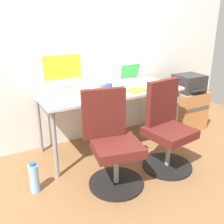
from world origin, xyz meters
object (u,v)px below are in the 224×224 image
object	(u,v)px
coffee_mug	(109,87)
printer	(189,83)
office_chair_right	(166,130)
water_bottle_on_floor	(34,178)
desktop_monitor	(62,69)
open_laptop	(133,77)
office_chair_left	(112,144)
side_cabinet	(186,110)

from	to	relation	value
coffee_mug	printer	bearing A→B (deg)	2.62
office_chair_right	water_bottle_on_floor	xyz separation A→B (m)	(-1.38, 0.22, -0.28)
desktop_monitor	open_laptop	world-z (taller)	desktop_monitor
printer	coffee_mug	distance (m)	1.33
printer	water_bottle_on_floor	world-z (taller)	printer
office_chair_left	printer	xyz separation A→B (m)	(1.62, 0.66, 0.25)
office_chair_left	open_laptop	distance (m)	1.26
side_cabinet	desktop_monitor	size ratio (longest dim) A/B	1.16
office_chair_right	open_laptop	size ratio (longest dim) A/B	3.03
office_chair_right	coffee_mug	xyz separation A→B (m)	(-0.37, 0.60, 0.38)
water_bottle_on_floor	coffee_mug	bearing A→B (deg)	20.87
desktop_monitor	coffee_mug	distance (m)	0.57
office_chair_right	desktop_monitor	bearing A→B (deg)	133.60
desktop_monitor	open_laptop	distance (m)	0.98
printer	open_laptop	size ratio (longest dim) A/B	1.29
office_chair_right	printer	bearing A→B (deg)	34.77
office_chair_right	open_laptop	distance (m)	0.97
office_chair_left	printer	world-z (taller)	office_chair_left
desktop_monitor	open_laptop	bearing A→B (deg)	0.77
printer	desktop_monitor	xyz separation A→B (m)	(-1.78, 0.20, 0.33)
open_laptop	office_chair_right	bearing A→B (deg)	-98.90
office_chair_left	water_bottle_on_floor	size ratio (longest dim) A/B	3.03
printer	office_chair_right	bearing A→B (deg)	-145.23
office_chair_right	desktop_monitor	size ratio (longest dim) A/B	1.96
side_cabinet	desktop_monitor	distance (m)	1.94
open_laptop	coffee_mug	distance (m)	0.58
printer	open_laptop	bearing A→B (deg)	165.16
water_bottle_on_floor	open_laptop	size ratio (longest dim) A/B	1.00
side_cabinet	printer	bearing A→B (deg)	-90.00
open_laptop	office_chair_left	bearing A→B (deg)	-132.43
coffee_mug	desktop_monitor	bearing A→B (deg)	149.91
office_chair_right	printer	xyz separation A→B (m)	(0.96, 0.66, 0.25)
side_cabinet	open_laptop	xyz separation A→B (m)	(-0.82, 0.22, 0.53)
office_chair_right	side_cabinet	xyz separation A→B (m)	(0.96, 0.66, -0.15)
office_chair_left	office_chair_right	distance (m)	0.67
printer	water_bottle_on_floor	xyz separation A→B (m)	(-2.33, -0.44, -0.53)
office_chair_left	printer	size ratio (longest dim) A/B	2.35
side_cabinet	open_laptop	bearing A→B (deg)	165.21
office_chair_right	water_bottle_on_floor	world-z (taller)	office_chair_right
office_chair_left	coffee_mug	distance (m)	0.77
side_cabinet	coffee_mug	world-z (taller)	coffee_mug
office_chair_left	open_laptop	world-z (taller)	open_laptop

